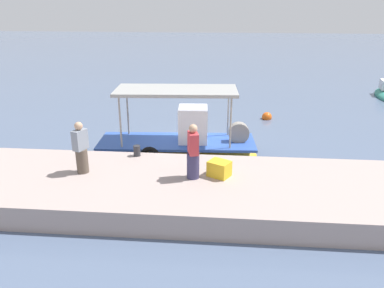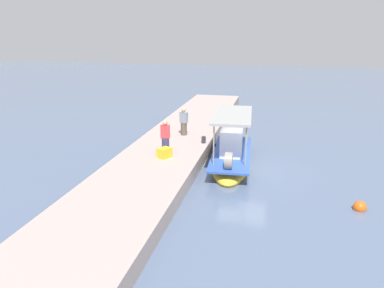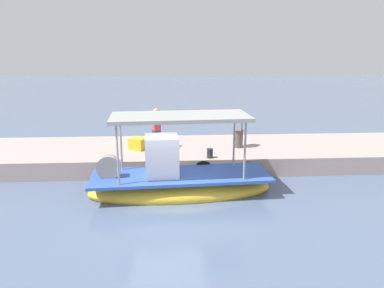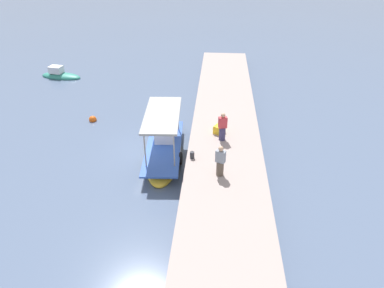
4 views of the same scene
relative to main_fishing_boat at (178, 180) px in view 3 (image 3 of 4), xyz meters
name	(u,v)px [view 3 (image 3 of 4)]	position (x,y,z in m)	size (l,w,h in m)	color
ground_plane	(167,202)	(0.39, 0.72, -0.48)	(120.00, 120.00, 0.00)	slate
dock_quay	(167,155)	(0.39, -3.53, -0.11)	(36.00, 4.21, 0.73)	#A8958E
main_fishing_boat	(178,180)	(0.00, 0.00, 0.00)	(6.43, 2.37, 3.11)	yellow
fisherman_near_bollard	(157,130)	(0.83, -3.34, 1.04)	(0.47, 0.54, 1.73)	#3A365C
fisherman_by_crate	(239,130)	(-2.70, -3.25, 1.01)	(0.48, 0.54, 1.67)	brown
mooring_bollard	(210,153)	(-1.29, -1.74, 0.45)	(0.24, 0.24, 0.38)	#2D2D33
cargo_crate	(138,144)	(1.63, -3.16, 0.50)	(0.63, 0.51, 0.49)	yellow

